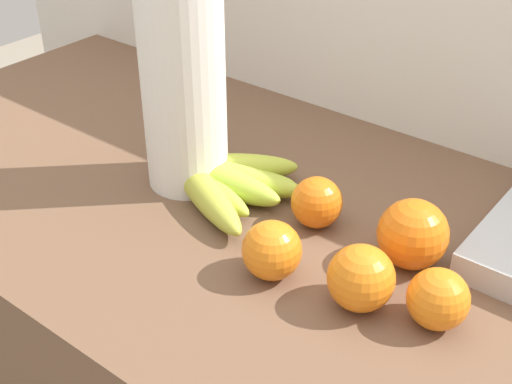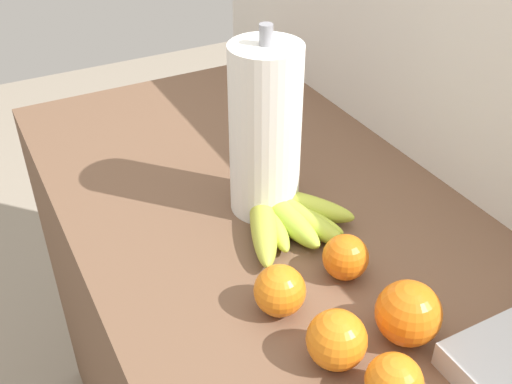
# 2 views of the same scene
# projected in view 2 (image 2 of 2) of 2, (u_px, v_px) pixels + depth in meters

# --- Properties ---
(wall_back) EXTENTS (2.00, 0.06, 1.30)m
(wall_back) POSITION_uv_depth(u_px,v_px,m) (495.00, 319.00, 1.09)
(wall_back) COLOR silver
(wall_back) RESTS_ON ground
(banana_bunch) EXTENTS (0.22, 0.21, 0.04)m
(banana_bunch) POSITION_uv_depth(u_px,v_px,m) (282.00, 213.00, 0.96)
(banana_bunch) COLOR gold
(banana_bunch) RESTS_ON counter
(orange_center) EXTENTS (0.07, 0.07, 0.07)m
(orange_center) POSITION_uv_depth(u_px,v_px,m) (280.00, 291.00, 0.80)
(orange_center) COLOR orange
(orange_center) RESTS_ON counter
(orange_front) EXTENTS (0.08, 0.08, 0.08)m
(orange_front) POSITION_uv_depth(u_px,v_px,m) (408.00, 313.00, 0.75)
(orange_front) COLOR orange
(orange_front) RESTS_ON counter
(orange_right) EXTENTS (0.07, 0.07, 0.07)m
(orange_right) POSITION_uv_depth(u_px,v_px,m) (337.00, 340.00, 0.72)
(orange_right) COLOR orange
(orange_right) RESTS_ON counter
(orange_back_left) EXTENTS (0.07, 0.07, 0.07)m
(orange_back_left) POSITION_uv_depth(u_px,v_px,m) (394.00, 382.00, 0.68)
(orange_back_left) COLOR orange
(orange_back_left) RESTS_ON counter
(orange_back_right) EXTENTS (0.07, 0.07, 0.07)m
(orange_back_right) POSITION_uv_depth(u_px,v_px,m) (345.00, 257.00, 0.85)
(orange_back_right) COLOR orange
(orange_back_right) RESTS_ON counter
(paper_towel_roll) EXTENTS (0.11, 0.11, 0.31)m
(paper_towel_roll) POSITION_uv_depth(u_px,v_px,m) (265.00, 132.00, 0.93)
(paper_towel_roll) COLOR white
(paper_towel_roll) RESTS_ON counter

